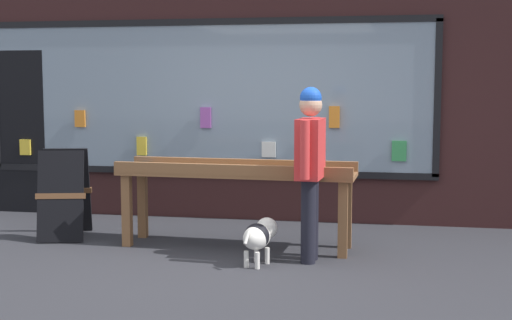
# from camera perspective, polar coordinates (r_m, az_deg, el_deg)

# --- Properties ---
(ground_plane) EXTENTS (40.00, 40.00, 0.00)m
(ground_plane) POSITION_cam_1_polar(r_m,az_deg,el_deg) (6.64, -3.10, -8.55)
(ground_plane) COLOR #2D2D33
(shopfront_facade) EXTENTS (7.58, 0.29, 3.37)m
(shopfront_facade) POSITION_cam_1_polar(r_m,az_deg,el_deg) (8.77, -0.03, 6.05)
(shopfront_facade) COLOR #331919
(shopfront_facade) RESTS_ON ground_plane
(display_table_main) EXTENTS (2.45, 0.68, 0.89)m
(display_table_main) POSITION_cam_1_polar(r_m,az_deg,el_deg) (7.29, -1.57, -1.54)
(display_table_main) COLOR brown
(display_table_main) RESTS_ON ground_plane
(person_browsing) EXTENTS (0.25, 0.66, 1.65)m
(person_browsing) POSITION_cam_1_polar(r_m,az_deg,el_deg) (6.69, 4.36, -0.06)
(person_browsing) COLOR black
(person_browsing) RESTS_ON ground_plane
(small_dog) EXTENTS (0.32, 0.55, 0.42)m
(small_dog) POSITION_cam_1_polar(r_m,az_deg,el_deg) (6.66, 0.24, -6.06)
(small_dog) COLOR white
(small_dog) RESTS_ON ground_plane
(sandwich_board_sign) EXTENTS (0.63, 0.75, 0.96)m
(sandwich_board_sign) POSITION_cam_1_polar(r_m,az_deg,el_deg) (8.06, -15.08, -2.58)
(sandwich_board_sign) COLOR black
(sandwich_board_sign) RESTS_ON ground_plane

